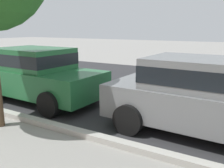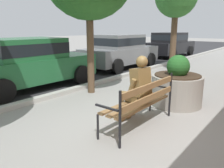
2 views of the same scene
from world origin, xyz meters
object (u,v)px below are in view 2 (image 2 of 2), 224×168
concrete_planter (177,87)px  parked_car_grey (120,50)px  park_bench (142,100)px  bronze_statue_seated (135,91)px  parked_car_black (170,44)px  parked_car_green (29,62)px

concrete_planter → parked_car_grey: bearing=50.9°
concrete_planter → park_bench: bearing=-179.5°
bronze_statue_seated → parked_car_black: bearing=21.0°
concrete_planter → parked_car_black: 10.03m
park_bench → parked_car_grey: size_ratio=0.44×
park_bench → concrete_planter: (1.70, 0.02, -0.09)m
parked_car_black → bronze_statue_seated: bearing=-159.0°
concrete_planter → parked_car_green: 4.50m
bronze_statue_seated → park_bench: bearing=-116.8°
concrete_planter → parked_car_green: parked_car_green is taller
park_bench → bronze_statue_seated: bronze_statue_seated is taller
park_bench → parked_car_green: 4.33m
parked_car_grey → parked_car_black: size_ratio=1.00×
park_bench → parked_car_black: 11.59m
park_bench → concrete_planter: concrete_planter is taller
parked_car_black → parked_car_green: bearing=180.0°
bronze_statue_seated → parked_car_green: size_ratio=0.33×
parked_car_green → park_bench: bearing=-95.1°
parked_car_green → parked_car_black: 10.38m
bronze_statue_seated → concrete_planter: 1.62m
bronze_statue_seated → parked_car_black: size_ratio=0.33×
park_bench → parked_car_black: parked_car_black is taller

